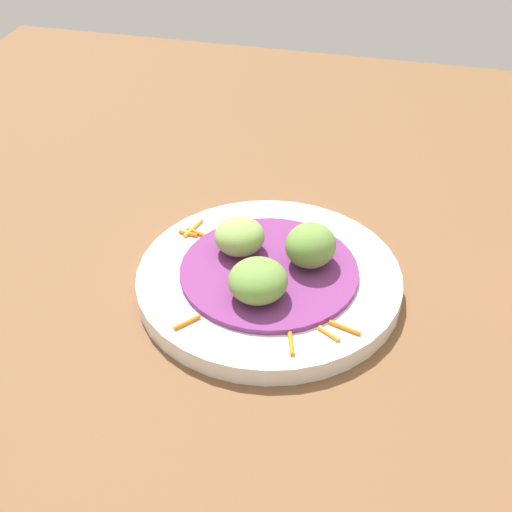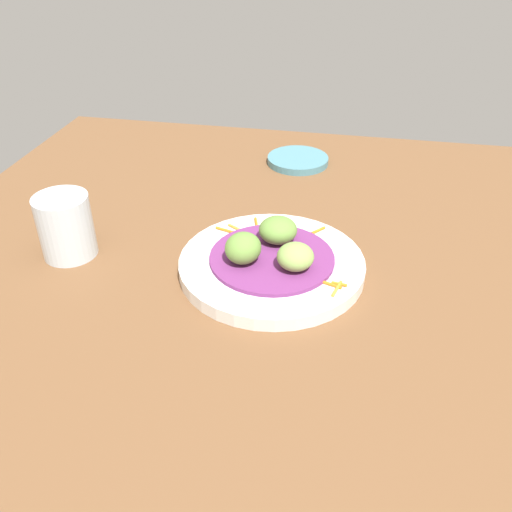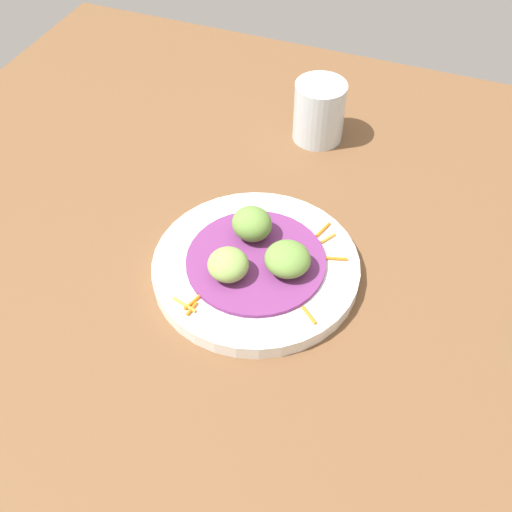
{
  "view_description": "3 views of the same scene",
  "coord_description": "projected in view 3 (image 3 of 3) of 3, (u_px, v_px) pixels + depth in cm",
  "views": [
    {
      "loc": [
        55.72,
        12.52,
        47.75
      ],
      "look_at": [
        2.23,
        -0.31,
        5.34
      ],
      "focal_mm": 52.13,
      "sensor_mm": 36.0,
      "label": 1
    },
    {
      "loc": [
        -57.61,
        -8.55,
        45.05
      ],
      "look_at": [
        1.42,
        2.99,
        5.03
      ],
      "focal_mm": 38.54,
      "sensor_mm": 36.0,
      "label": 2
    },
    {
      "loc": [
        20.61,
        -45.13,
        59.43
      ],
      "look_at": [
        2.81,
        0.88,
        5.22
      ],
      "focal_mm": 43.61,
      "sensor_mm": 36.0,
      "label": 3
    }
  ],
  "objects": [
    {
      "name": "guac_scoop_right",
      "position": [
        288.0,
        259.0,
        0.72
      ],
      "size": [
        5.48,
        5.39,
        3.5
      ],
      "primitive_type": "ellipsoid",
      "rotation": [
        0.0,
        0.0,
        6.27
      ],
      "color": "olive",
      "rests_on": "cabbage_bed"
    },
    {
      "name": "main_plate",
      "position": [
        256.0,
        267.0,
        0.75
      ],
      "size": [
        25.0,
        25.0,
        1.87
      ],
      "primitive_type": "cylinder",
      "color": "white",
      "rests_on": "table_surface"
    },
    {
      "name": "cabbage_bed",
      "position": [
        256.0,
        261.0,
        0.74
      ],
      "size": [
        16.79,
        16.79,
        0.55
      ],
      "primitive_type": "cylinder",
      "color": "#702D6B",
      "rests_on": "main_plate"
    },
    {
      "name": "table_surface",
      "position": [
        232.0,
        278.0,
        0.77
      ],
      "size": [
        110.0,
        110.0,
        2.0
      ],
      "primitive_type": "cube",
      "color": "brown",
      "rests_on": "ground"
    },
    {
      "name": "guac_scoop_left",
      "position": [
        252.0,
        224.0,
        0.75
      ],
      "size": [
        6.16,
        5.97,
        4.04
      ],
      "primitive_type": "ellipsoid",
      "rotation": [
        0.0,
        0.0,
        4.41
      ],
      "color": "olive",
      "rests_on": "cabbage_bed"
    },
    {
      "name": "guac_scoop_center",
      "position": [
        228.0,
        265.0,
        0.71
      ],
      "size": [
        6.54,
        6.53,
        3.42
      ],
      "primitive_type": "ellipsoid",
      "rotation": [
        0.0,
        0.0,
        5.76
      ],
      "color": "#84A851",
      "rests_on": "cabbage_bed"
    },
    {
      "name": "water_glass",
      "position": [
        319.0,
        111.0,
        0.91
      ],
      "size": [
        7.52,
        7.52,
        8.97
      ],
      "primitive_type": "cylinder",
      "color": "silver",
      "rests_on": "table_surface"
    },
    {
      "name": "carrot_garnish",
      "position": [
        269.0,
        277.0,
        0.73
      ],
      "size": [
        16.96,
        19.7,
        0.4
      ],
      "color": "orange",
      "rests_on": "main_plate"
    }
  ]
}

